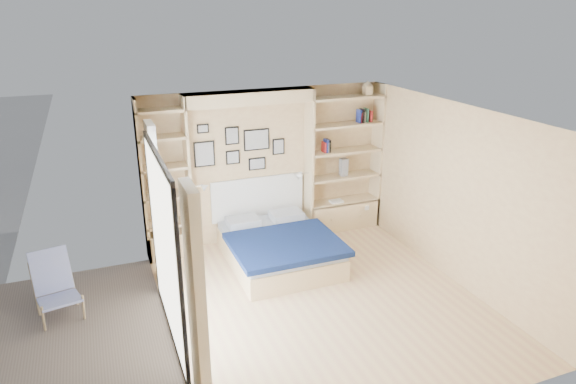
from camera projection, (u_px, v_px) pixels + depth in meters
name	position (u px, v px, depth m)	size (l,w,h in m)	color
ground	(322.00, 301.00, 6.83)	(4.50, 4.50, 0.00)	#DCBB83
room_shell	(257.00, 192.00, 7.66)	(4.50, 4.50, 4.50)	#D3B47B
bed	(278.00, 246.00, 7.79)	(1.58, 1.96, 1.07)	beige
photo_gallery	(239.00, 147.00, 8.07)	(1.48, 0.02, 0.82)	black
reading_lamps	(253.00, 181.00, 8.10)	(1.92, 0.12, 0.15)	silver
shelf_decor	(340.00, 133.00, 8.47)	(3.57, 0.23, 2.03)	#A51E1E
deck	(22.00, 366.00, 5.60)	(3.20, 4.00, 0.05)	#766457
deck_chair	(55.00, 286.00, 6.44)	(0.64, 0.89, 0.81)	tan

